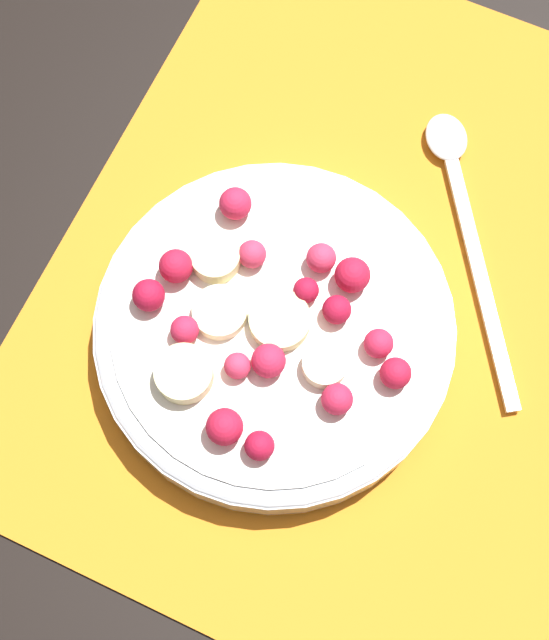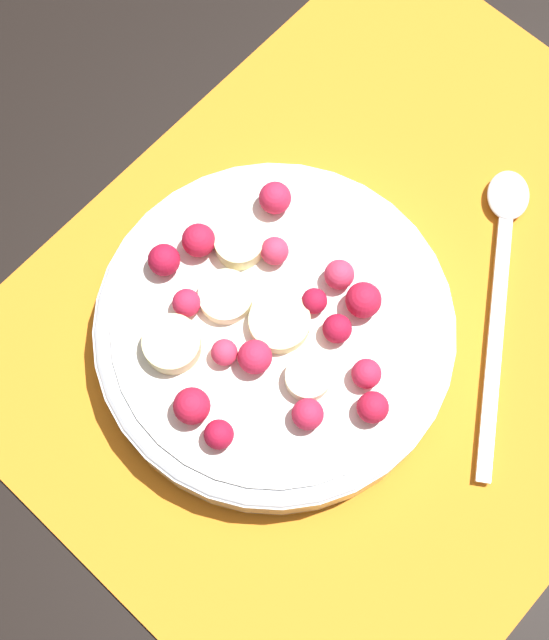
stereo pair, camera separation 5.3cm
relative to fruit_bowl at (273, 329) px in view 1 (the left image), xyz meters
name	(u,v)px [view 1 (the left image)]	position (x,y,z in m)	size (l,w,h in m)	color
ground_plane	(355,283)	(-0.06, 0.03, -0.02)	(3.00, 3.00, 0.00)	black
placemat	(355,281)	(-0.06, 0.03, -0.02)	(0.47, 0.38, 0.01)	orange
fruit_bowl	(273,329)	(0.00, 0.00, 0.00)	(0.22, 0.22, 0.05)	silver
spoon	(461,198)	(-0.14, 0.07, -0.02)	(0.19, 0.13, 0.01)	silver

